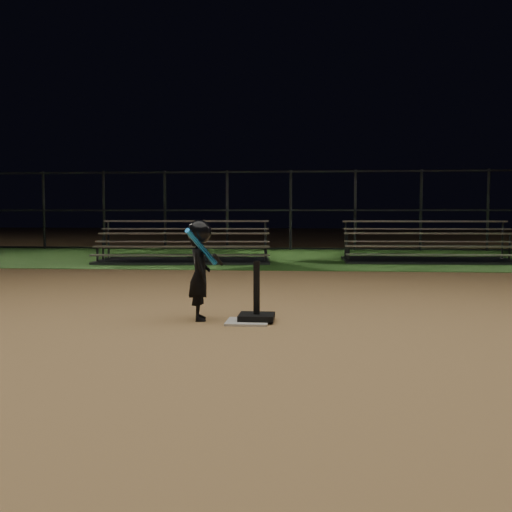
# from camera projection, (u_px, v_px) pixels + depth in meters

# --- Properties ---
(ground) EXTENTS (80.00, 80.00, 0.00)m
(ground) POSITION_uv_depth(u_px,v_px,m) (248.00, 323.00, 6.70)
(ground) COLOR #AD824E
(ground) RESTS_ON ground
(grass_strip) EXTENTS (60.00, 8.00, 0.01)m
(grass_strip) POSITION_uv_depth(u_px,v_px,m) (286.00, 257.00, 16.63)
(grass_strip) COLOR #244D19
(grass_strip) RESTS_ON ground
(home_plate) EXTENTS (0.45, 0.45, 0.02)m
(home_plate) POSITION_uv_depth(u_px,v_px,m) (248.00, 322.00, 6.70)
(home_plate) COLOR beige
(home_plate) RESTS_ON ground
(batting_tee) EXTENTS (0.38, 0.38, 0.64)m
(batting_tee) POSITION_uv_depth(u_px,v_px,m) (257.00, 310.00, 6.76)
(batting_tee) COLOR black
(batting_tee) RESTS_ON home_plate
(child_batter) EXTENTS (0.42, 0.63, 1.10)m
(child_batter) POSITION_uv_depth(u_px,v_px,m) (200.00, 267.00, 6.83)
(child_batter) COLOR black
(child_batter) RESTS_ON ground
(bleacher_left) EXTENTS (4.21, 2.34, 0.99)m
(bleacher_left) POSITION_uv_depth(u_px,v_px,m) (184.00, 254.00, 14.87)
(bleacher_left) COLOR #A9A9AE
(bleacher_left) RESTS_ON ground
(bleacher_right) EXTENTS (4.04, 2.01, 0.98)m
(bleacher_right) POSITION_uv_depth(u_px,v_px,m) (428.00, 253.00, 14.99)
(bleacher_right) COLOR silver
(bleacher_right) RESTS_ON ground
(backstop_fence) EXTENTS (20.08, 0.08, 2.50)m
(backstop_fence) POSITION_uv_depth(u_px,v_px,m) (291.00, 210.00, 19.53)
(backstop_fence) COLOR #38383D
(backstop_fence) RESTS_ON ground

